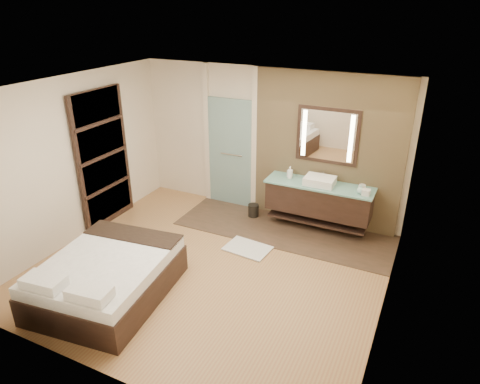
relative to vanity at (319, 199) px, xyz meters
The scene contains 15 objects.
floor 2.29m from the vanity, 119.83° to the right, with size 5.00×5.00×0.00m, color #9A6440.
tile_strip 0.83m from the vanity, 147.54° to the right, with size 3.80×1.30×0.01m, color #372B1E.
stone_wall 0.82m from the vanity, 90.00° to the left, with size 2.60×0.08×2.70m, color tan.
vanity is the anchor object (origin of this frame).
mirror_unit 1.10m from the vanity, 90.00° to the left, with size 1.06×0.04×0.96m.
frosted_door 1.95m from the vanity, behind, with size 1.10×0.12×2.70m.
shoji_partition 3.82m from the vanity, 159.50° to the right, with size 0.06×1.20×2.40m.
bed 3.70m from the vanity, 123.56° to the right, with size 1.69×2.02×0.72m.
bath_mat 1.53m from the vanity, 124.90° to the right, with size 0.72×0.50×0.02m, color silver.
waste_bin 1.29m from the vanity, behind, with size 0.20×0.20×0.25m, color black.
tissue_box 0.87m from the vanity, ahead, with size 0.12×0.12×0.10m, color silver.
soap_bottle_a 0.67m from the vanity, behind, with size 0.08×0.08×0.21m, color white.
soap_bottle_b 0.70m from the vanity, behind, with size 0.08×0.09×0.19m, color #B2B2B2.
soap_bottle_c 0.79m from the vanity, ahead, with size 0.12×0.12×0.15m, color silver.
cup 0.77m from the vanity, ahead, with size 0.12×0.12×0.09m, color white.
Camera 1 is at (2.76, -4.71, 3.74)m, focal length 32.00 mm.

